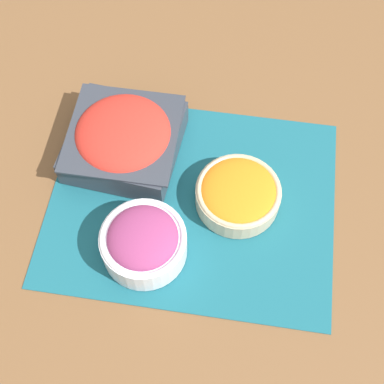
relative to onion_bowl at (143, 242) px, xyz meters
The scene contains 5 objects.
ground_plane 0.13m from the onion_bowl, 59.30° to the left, with size 3.00×3.00×0.00m, color brown.
placemat 0.13m from the onion_bowl, 59.30° to the left, with size 0.50×0.40×0.00m.
onion_bowl is the anchor object (origin of this frame).
carrot_bowl 0.18m from the onion_bowl, 39.48° to the left, with size 0.15×0.15×0.05m.
tomato_bowl 0.21m from the onion_bowl, 110.78° to the left, with size 0.21×0.21×0.08m.
Camera 1 is at (0.07, -0.44, 0.83)m, focal length 50.00 mm.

